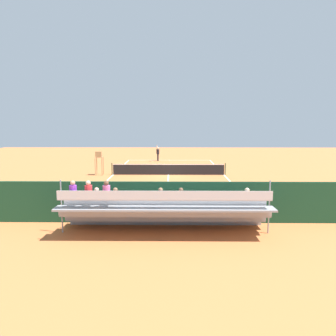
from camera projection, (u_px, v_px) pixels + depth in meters
ground_plane at (169, 175)px, 29.83m from camera, size 60.00×60.00×0.00m
court_line_markings at (169, 175)px, 29.86m from camera, size 10.10×22.20×0.01m
tennis_net at (169, 169)px, 29.75m from camera, size 10.30×0.10×1.07m
backdrop_wall at (166, 202)px, 15.83m from camera, size 18.00×0.16×2.00m
bleacher_stand at (163, 210)px, 14.46m from camera, size 9.06×2.40×2.48m
umpire_chair at (99, 161)px, 29.48m from camera, size 0.67×0.67×2.14m
courtside_bench at (211, 207)px, 16.59m from camera, size 1.80×0.40×0.93m
equipment_bag at (179, 215)px, 16.53m from camera, size 0.90×0.36×0.36m
tennis_player at (158, 153)px, 39.81m from camera, size 0.43×0.55×1.93m
tennis_racket at (152, 161)px, 39.51m from camera, size 0.58×0.34×0.03m
tennis_ball_near at (169, 165)px, 36.45m from camera, size 0.07×0.07×0.07m
tennis_ball_far at (160, 161)px, 39.15m from camera, size 0.07×0.07×0.07m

